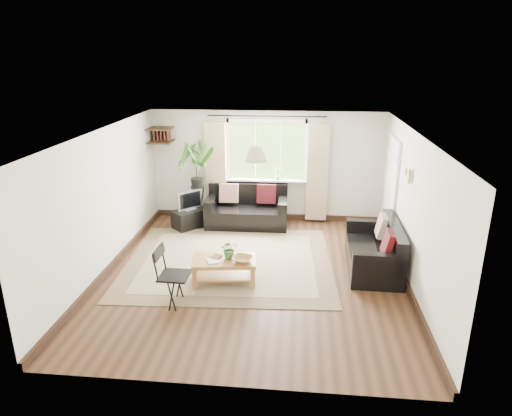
# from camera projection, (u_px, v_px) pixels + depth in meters

# --- Properties ---
(floor) EXTENTS (5.50, 5.50, 0.00)m
(floor) POSITION_uv_depth(u_px,v_px,m) (254.00, 274.00, 7.73)
(floor) COLOR black
(floor) RESTS_ON ground
(ceiling) EXTENTS (5.50, 5.50, 0.00)m
(ceiling) POSITION_uv_depth(u_px,v_px,m) (253.00, 133.00, 6.95)
(ceiling) COLOR white
(ceiling) RESTS_ON floor
(wall_back) EXTENTS (5.00, 0.02, 2.40)m
(wall_back) POSITION_uv_depth(u_px,v_px,m) (267.00, 166.00, 9.93)
(wall_back) COLOR beige
(wall_back) RESTS_ON floor
(wall_front) EXTENTS (5.00, 0.02, 2.40)m
(wall_front) POSITION_uv_depth(u_px,v_px,m) (226.00, 293.00, 4.75)
(wall_front) COLOR beige
(wall_front) RESTS_ON floor
(wall_left) EXTENTS (0.02, 5.50, 2.40)m
(wall_left) POSITION_uv_depth(u_px,v_px,m) (104.00, 202.00, 7.57)
(wall_left) COLOR beige
(wall_left) RESTS_ON floor
(wall_right) EXTENTS (0.02, 5.50, 2.40)m
(wall_right) POSITION_uv_depth(u_px,v_px,m) (413.00, 212.00, 7.11)
(wall_right) COLOR beige
(wall_right) RESTS_ON floor
(rug) EXTENTS (3.79, 3.30, 0.02)m
(rug) POSITION_uv_depth(u_px,v_px,m) (229.00, 261.00, 8.17)
(rug) COLOR #C0B395
(rug) RESTS_ON floor
(window) EXTENTS (2.50, 0.16, 2.16)m
(window) POSITION_uv_depth(u_px,v_px,m) (267.00, 151.00, 9.77)
(window) COLOR white
(window) RESTS_ON wall_back
(door) EXTENTS (0.06, 0.96, 2.06)m
(door) POSITION_uv_depth(u_px,v_px,m) (390.00, 193.00, 8.77)
(door) COLOR silver
(door) RESTS_ON wall_right
(corner_shelf) EXTENTS (0.50, 0.50, 0.34)m
(corner_shelf) POSITION_uv_depth(u_px,v_px,m) (160.00, 135.00, 9.67)
(corner_shelf) COLOR black
(corner_shelf) RESTS_ON wall_back
(pendant_lamp) EXTENTS (0.36, 0.36, 0.54)m
(pendant_lamp) POSITION_uv_depth(u_px,v_px,m) (256.00, 150.00, 7.44)
(pendant_lamp) COLOR beige
(pendant_lamp) RESTS_ON ceiling
(wall_sconce) EXTENTS (0.12, 0.12, 0.28)m
(wall_sconce) POSITION_uv_depth(u_px,v_px,m) (408.00, 174.00, 7.22)
(wall_sconce) COLOR beige
(wall_sconce) RESTS_ON wall_right
(sofa_back) EXTENTS (1.74, 0.90, 0.81)m
(sofa_back) POSITION_uv_depth(u_px,v_px,m) (247.00, 208.00, 9.76)
(sofa_back) COLOR black
(sofa_back) RESTS_ON floor
(sofa_right) EXTENTS (1.69, 0.88, 0.78)m
(sofa_right) POSITION_uv_depth(u_px,v_px,m) (373.00, 247.00, 7.82)
(sofa_right) COLOR black
(sofa_right) RESTS_ON floor
(coffee_table) EXTENTS (1.08, 0.68, 0.42)m
(coffee_table) POSITION_uv_depth(u_px,v_px,m) (224.00, 271.00, 7.39)
(coffee_table) COLOR #975A31
(coffee_table) RESTS_ON floor
(table_plant) EXTENTS (0.34, 0.31, 0.31)m
(table_plant) POSITION_uv_depth(u_px,v_px,m) (230.00, 249.00, 7.32)
(table_plant) COLOR #316629
(table_plant) RESTS_ON coffee_table
(bowl) EXTENTS (0.38, 0.38, 0.08)m
(bowl) POSITION_uv_depth(u_px,v_px,m) (242.00, 259.00, 7.23)
(bowl) COLOR #A27937
(bowl) RESTS_ON coffee_table
(book_a) EXTENTS (0.23, 0.26, 0.02)m
(book_a) POSITION_uv_depth(u_px,v_px,m) (208.00, 261.00, 7.23)
(book_a) COLOR white
(book_a) RESTS_ON coffee_table
(book_b) EXTENTS (0.22, 0.25, 0.02)m
(book_b) POSITION_uv_depth(u_px,v_px,m) (212.00, 256.00, 7.42)
(book_b) COLOR brown
(book_b) RESTS_ON coffee_table
(tv_stand) EXTENTS (0.80, 0.82, 0.39)m
(tv_stand) POSITION_uv_depth(u_px,v_px,m) (191.00, 218.00, 9.73)
(tv_stand) COLOR black
(tv_stand) RESTS_ON floor
(tv) EXTENTS (0.52, 0.54, 0.43)m
(tv) POSITION_uv_depth(u_px,v_px,m) (190.00, 200.00, 9.60)
(tv) COLOR #A5A5AA
(tv) RESTS_ON tv_stand
(palm_stand) EXTENTS (0.83, 0.83, 1.78)m
(palm_stand) POSITION_uv_depth(u_px,v_px,m) (197.00, 183.00, 9.78)
(palm_stand) COLOR black
(palm_stand) RESTS_ON floor
(folding_chair) EXTENTS (0.48, 0.48, 0.91)m
(folding_chair) POSITION_uv_depth(u_px,v_px,m) (175.00, 277.00, 6.68)
(folding_chair) COLOR black
(folding_chair) RESTS_ON floor
(sill_plant) EXTENTS (0.14, 0.10, 0.27)m
(sill_plant) POSITION_uv_depth(u_px,v_px,m) (278.00, 174.00, 9.83)
(sill_plant) COLOR #2D6023
(sill_plant) RESTS_ON window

